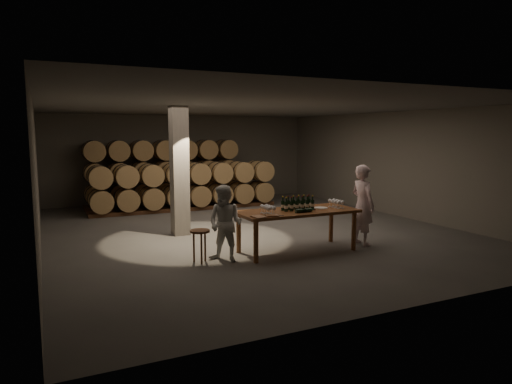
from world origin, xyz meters
name	(u,v)px	position (x,y,z in m)	size (l,w,h in m)	color
room	(179,171)	(-1.80, 0.20, 1.60)	(12.00, 12.00, 12.00)	#524F4D
tasting_table	(297,215)	(0.00, -2.50, 0.80)	(2.60, 1.10, 0.90)	brown
barrel_stack_back	(164,171)	(-0.96, 5.20, 1.20)	(5.48, 0.95, 2.31)	#56351D
barrel_stack_front	(186,185)	(-0.57, 3.80, 0.83)	(6.26, 0.95, 1.57)	#56351D
bottle_cluster	(298,205)	(0.03, -2.48, 1.01)	(0.73, 0.23, 0.31)	black
lying_bottles	(304,211)	(-0.02, -2.81, 0.94)	(0.47, 0.08, 0.08)	black
glass_cluster_left	(268,208)	(-0.77, -2.64, 1.03)	(0.20, 0.42, 0.18)	silver
glass_cluster_right	(336,202)	(0.97, -2.55, 1.03)	(0.20, 0.42, 0.18)	silver
plate	(321,208)	(0.60, -2.50, 0.91)	(0.29, 0.29, 0.02)	white
notebook_near	(272,216)	(-0.83, -2.91, 0.92)	(0.24, 0.19, 0.03)	brown
notebook_corner	(259,217)	(-1.12, -2.92, 0.91)	(0.22, 0.28, 0.02)	brown
pen	(280,216)	(-0.65, -2.95, 0.91)	(0.01, 0.01, 0.14)	black
stool	(200,236)	(-2.16, -2.43, 0.53)	(0.39, 0.39, 0.65)	#56351D
person_man	(363,205)	(1.65, -2.61, 0.92)	(0.67, 0.44, 1.83)	white
person_woman	(225,223)	(-1.67, -2.56, 0.76)	(0.74, 0.58, 1.53)	silver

